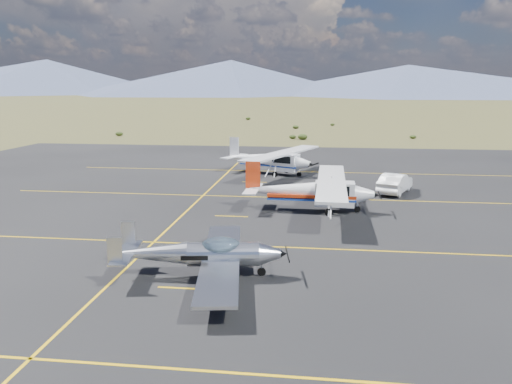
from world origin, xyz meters
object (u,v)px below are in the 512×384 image
(aircraft_cessna, at_px, (312,190))
(sedan, at_px, (395,183))
(aircraft_plain, at_px, (270,159))
(aircraft_low_wing, at_px, (204,254))

(aircraft_cessna, height_order, sedan, aircraft_cessna)
(aircraft_plain, height_order, sedan, aircraft_plain)
(aircraft_cessna, relative_size, sedan, 2.70)
(aircraft_cessna, distance_m, aircraft_plain, 13.64)
(aircraft_low_wing, height_order, aircraft_plain, aircraft_plain)
(aircraft_low_wing, distance_m, aircraft_cessna, 12.35)
(aircraft_cessna, xyz_separation_m, sedan, (5.98, 6.22, -0.61))
(aircraft_plain, bearing_deg, sedan, -12.08)
(aircraft_low_wing, relative_size, sedan, 2.13)
(aircraft_plain, distance_m, sedan, 12.01)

